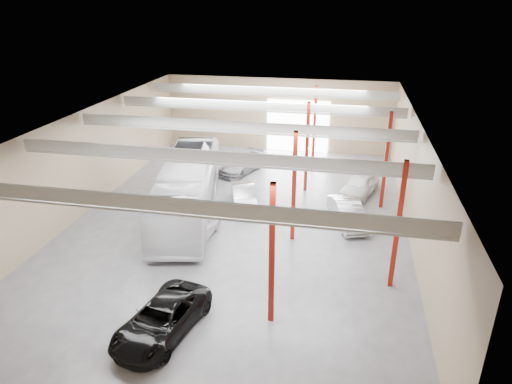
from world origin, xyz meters
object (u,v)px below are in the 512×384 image
(coach_bus, at_px, (188,188))
(car_row_c, at_px, (242,164))
(car_row_b, at_px, (244,196))
(car_right_far, at_px, (360,184))
(car_right_near, at_px, (348,213))
(black_sedan, at_px, (162,319))
(car_row_a, at_px, (199,228))

(coach_bus, xyz_separation_m, car_row_c, (1.75, 8.86, -1.24))
(car_row_c, bearing_deg, car_row_b, -56.05)
(coach_bus, distance_m, car_row_c, 9.11)
(coach_bus, relative_size, car_right_far, 2.90)
(car_right_far, bearing_deg, car_right_near, -80.23)
(car_right_near, bearing_deg, car_right_far, 62.68)
(coach_bus, bearing_deg, car_row_b, 18.81)
(coach_bus, bearing_deg, black_sedan, -88.23)
(black_sedan, xyz_separation_m, car_right_near, (8.00, 12.68, 0.03))
(car_row_a, bearing_deg, car_row_b, 77.95)
(car_row_b, relative_size, car_right_far, 0.95)
(black_sedan, distance_m, car_right_near, 14.99)
(coach_bus, xyz_separation_m, car_row_a, (1.75, -3.14, -1.27))
(coach_bus, distance_m, car_row_b, 4.21)
(car_right_near, bearing_deg, car_row_c, 119.92)
(car_row_c, xyz_separation_m, car_right_far, (9.99, -3.00, 0.10))
(coach_bus, height_order, car_row_b, coach_bus)
(coach_bus, bearing_deg, car_right_far, 14.73)
(car_row_a, distance_m, car_row_c, 12.00)
(car_row_a, bearing_deg, car_right_near, 28.86)
(black_sedan, xyz_separation_m, car_row_a, (-1.16, 8.88, -0.07))
(black_sedan, height_order, car_row_c, black_sedan)
(black_sedan, bearing_deg, car_row_c, 104.76)
(car_right_far, bearing_deg, car_row_b, -136.42)
(car_row_a, height_order, car_row_b, car_row_b)
(black_sedan, distance_m, car_right_far, 19.94)
(car_row_a, height_order, car_right_far, car_right_far)
(car_row_b, bearing_deg, car_right_near, -28.58)
(car_row_b, xyz_separation_m, car_right_near, (7.43, -1.40, 0.03))
(car_row_c, bearing_deg, coach_bus, -81.45)
(coach_bus, distance_m, black_sedan, 12.42)
(black_sedan, relative_size, car_right_near, 1.14)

